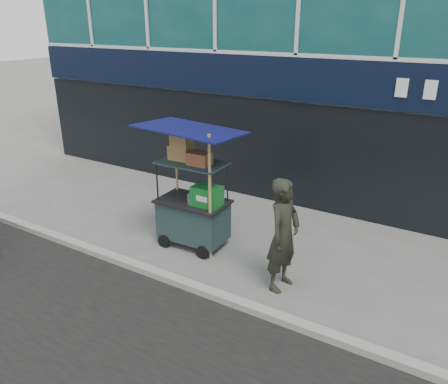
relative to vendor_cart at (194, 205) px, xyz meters
The scene contains 4 objects.
ground 1.56m from the vendor_cart, 55.60° to the right, with size 80.00×80.00×0.00m, color #62625E.
curb 1.67m from the vendor_cart, 59.99° to the right, with size 80.00×0.18×0.12m, color gray.
vendor_cart is the anchor object (origin of this frame).
vendor_man 2.08m from the vendor_cart, 11.97° to the right, with size 0.69×0.45×1.88m, color black.
Camera 1 is at (3.67, -5.08, 4.12)m, focal length 35.00 mm.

